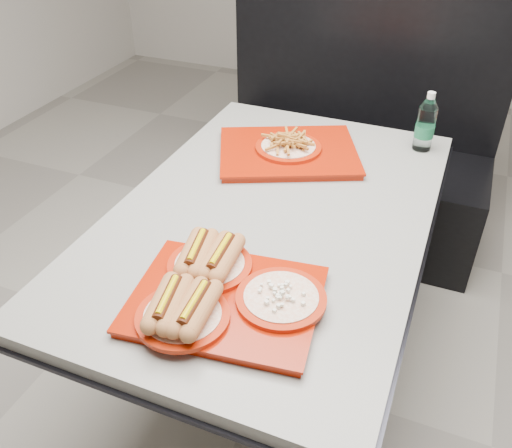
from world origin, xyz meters
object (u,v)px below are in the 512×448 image
at_px(diner_table, 271,254).
at_px(tray_far, 288,149).
at_px(tray_near, 218,291).
at_px(water_bottle, 426,125).
at_px(booth_bench, 350,153).

bearing_deg(diner_table, tray_far, 101.55).
relative_size(tray_near, water_bottle, 2.26).
bearing_deg(tray_far, booth_bench, 84.73).
xyz_separation_m(diner_table, tray_near, (0.02, -0.42, 0.20)).
bearing_deg(diner_table, water_bottle, 58.22).
relative_size(booth_bench, tray_near, 2.82).
bearing_deg(tray_far, diner_table, -78.45).
bearing_deg(tray_near, water_bottle, 71.41).
height_order(diner_table, tray_near, tray_near).
height_order(tray_far, water_bottle, water_bottle).
height_order(diner_table, tray_far, tray_far).
height_order(booth_bench, water_bottle, booth_bench).
distance_m(booth_bench, tray_near, 1.56).
xyz_separation_m(diner_table, tray_far, (-0.07, 0.34, 0.19)).
bearing_deg(water_bottle, tray_near, -108.59).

